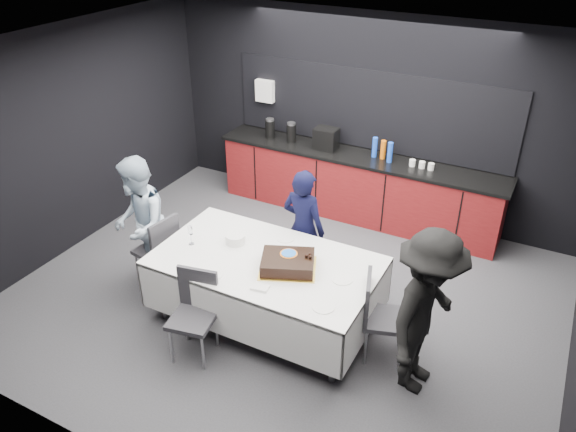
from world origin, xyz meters
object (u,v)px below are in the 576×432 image
object	(u,v)px
plate_stack	(236,239)
chair_left	(160,247)
cake_assembly	(288,263)
champagne_flute	(190,231)
person_right	(426,314)
party_table	(266,271)
chair_right	(378,311)
person_center	(303,229)
chair_near	(195,308)
person_left	(140,224)

from	to	relation	value
plate_stack	chair_left	bearing A→B (deg)	-170.12
chair_left	cake_assembly	bearing A→B (deg)	-0.14
cake_assembly	plate_stack	distance (m)	0.75
champagne_flute	person_right	bearing A→B (deg)	-0.67
party_table	plate_stack	world-z (taller)	plate_stack
chair_right	person_center	xyz separation A→B (m)	(-1.19, 0.76, 0.20)
cake_assembly	plate_stack	xyz separation A→B (m)	(-0.73, 0.17, -0.02)
cake_assembly	chair_near	distance (m)	1.02
chair_right	person_left	size ratio (longest dim) A/B	0.57
plate_stack	chair_left	world-z (taller)	chair_left
party_table	chair_near	distance (m)	0.84
plate_stack	chair_right	bearing A→B (deg)	-3.10
plate_stack	cake_assembly	bearing A→B (deg)	-12.98
party_table	person_right	distance (m)	1.74
chair_near	person_left	world-z (taller)	person_left
cake_assembly	chair_right	world-z (taller)	cake_assembly
party_table	person_left	size ratio (longest dim) A/B	1.44
chair_right	person_center	world-z (taller)	person_center
person_center	chair_left	bearing A→B (deg)	35.85
cake_assembly	person_right	bearing A→B (deg)	-4.32
party_table	chair_near	world-z (taller)	chair_near
chair_near	person_left	bearing A→B (deg)	151.84
chair_left	person_left	distance (m)	0.35
cake_assembly	chair_right	xyz separation A→B (m)	(0.95, 0.08, -0.31)
champagne_flute	person_left	size ratio (longest dim) A/B	0.14
chair_right	person_center	distance (m)	1.42
chair_right	chair_left	bearing A→B (deg)	-178.41
party_table	plate_stack	distance (m)	0.51
party_table	chair_right	xyz separation A→B (m)	(1.23, 0.05, -0.11)
cake_assembly	person_left	distance (m)	1.87
champagne_flute	person_center	xyz separation A→B (m)	(0.90, 0.91, -0.20)
chair_near	person_right	distance (m)	2.21
party_table	cake_assembly	bearing A→B (deg)	-5.72
chair_near	person_right	world-z (taller)	person_right
party_table	chair_left	xyz separation A→B (m)	(-1.40, -0.02, -0.11)
chair_right	person_right	size ratio (longest dim) A/B	0.55
person_center	person_right	size ratio (longest dim) A/B	0.88
champagne_flute	chair_right	xyz separation A→B (m)	(2.09, 0.16, -0.40)
plate_stack	chair_right	xyz separation A→B (m)	(1.68, -0.09, -0.30)
person_right	cake_assembly	bearing A→B (deg)	92.33
plate_stack	champagne_flute	distance (m)	0.49
person_center	person_left	world-z (taller)	person_left
chair_left	chair_near	size ratio (longest dim) A/B	1.00
cake_assembly	person_center	size ratio (longest dim) A/B	0.47
cake_assembly	chair_left	distance (m)	1.70
plate_stack	person_left	size ratio (longest dim) A/B	0.13
cake_assembly	person_center	world-z (taller)	person_center
party_table	plate_stack	xyz separation A→B (m)	(-0.45, 0.14, 0.19)
chair_near	person_right	bearing A→B (deg)	15.78
person_left	champagne_flute	bearing A→B (deg)	53.63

